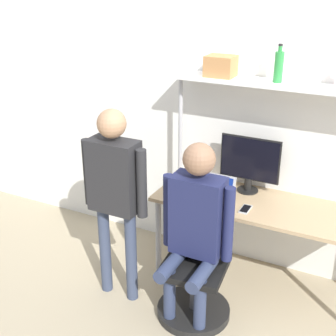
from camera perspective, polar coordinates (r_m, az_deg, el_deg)
ground_plane at (r=3.93m, az=9.00°, el=-15.95°), size 12.00×12.00×0.00m
wall_back at (r=3.88m, az=13.42°, el=5.90°), size 8.00×0.06×2.70m
desk at (r=3.83m, az=11.19°, el=-5.39°), size 1.71×0.62×0.74m
shelf_unit at (r=3.68m, az=12.84°, el=6.52°), size 1.62×0.29×1.68m
monitor at (r=3.89m, az=9.92°, el=0.75°), size 0.50×0.18×0.47m
laptop at (r=3.77m, az=5.38°, el=-3.09°), size 0.35×0.21×0.21m
cell_phone at (r=3.68m, az=9.41°, el=-4.97°), size 0.07×0.15×0.01m
office_chair at (r=3.65m, az=3.40°, el=-13.57°), size 0.56×0.56×0.91m
person_seated at (r=3.32m, az=3.36°, el=-6.50°), size 0.54×0.47×1.39m
person_standing at (r=3.48m, az=-6.53°, el=-1.98°), size 0.54×0.21×1.56m
bottle_green at (r=3.60m, az=13.34°, el=11.98°), size 0.07×0.07×0.28m
storage_box at (r=3.73m, az=6.44°, el=12.24°), size 0.22×0.19×0.16m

